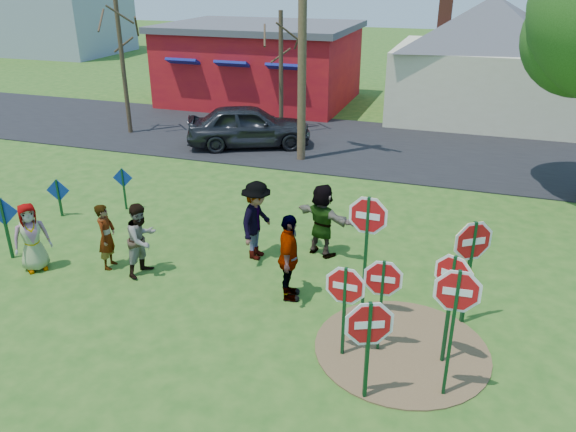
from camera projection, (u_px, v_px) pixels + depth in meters
name	position (u px, v px, depth m)	size (l,w,h in m)	color
ground	(205.00, 283.00, 12.52)	(120.00, 120.00, 0.00)	#245217
road	(332.00, 143.00, 22.49)	(120.00, 7.50, 0.04)	black
dirt_patch	(401.00, 349.00, 10.34)	(3.20, 3.20, 0.03)	brown
red_building	(261.00, 63.00, 28.92)	(9.40, 7.69, 3.90)	maroon
cream_house	(488.00, 53.00, 25.36)	(9.40, 9.40, 6.50)	beige
distant_building	(52.00, 1.00, 45.02)	(10.00, 8.00, 8.00)	#8C939E
stop_sign_a	(345.00, 293.00, 9.69)	(0.97, 0.07, 1.93)	#103E1E
stop_sign_b	(367.00, 228.00, 10.40)	(1.01, 0.07, 2.78)	#103E1E
stop_sign_c	(455.00, 305.00, 8.56)	(0.99, 0.08, 2.47)	#103E1E
stop_sign_d	(472.00, 249.00, 10.46)	(0.91, 0.63, 2.34)	#103E1E
stop_sign_e	(369.00, 331.00, 8.67)	(0.98, 0.45, 1.97)	#103E1E
stop_sign_f	(452.00, 284.00, 9.38)	(0.88, 0.42, 2.26)	#103E1E
stop_sign_g	(382.00, 286.00, 9.80)	(0.94, 0.10, 1.97)	#103E1E
blue_diamond_b	(5.00, 221.00, 13.22)	(0.67, 0.27, 1.57)	#103E1E
blue_diamond_c	(59.00, 194.00, 15.65)	(0.65, 0.18, 1.11)	#103E1E
blue_diamond_d	(123.00, 184.00, 16.06)	(0.57, 0.15, 1.26)	#103E1E
person_a	(31.00, 237.00, 12.78)	(0.80, 0.52, 1.65)	#3F4E87
person_b	(107.00, 236.00, 12.90)	(0.58, 0.38, 1.58)	#237468
person_c	(142.00, 239.00, 12.61)	(0.83, 0.65, 1.72)	#965D3B
person_d	(257.00, 221.00, 13.27)	(1.25, 0.72, 1.94)	#343439
person_e	(289.00, 258.00, 11.59)	(1.12, 0.47, 1.91)	#582C5E
person_f	(322.00, 220.00, 13.44)	(1.69, 0.54, 1.82)	#215133
suv	(249.00, 126.00, 21.73)	(1.92, 4.76, 1.62)	#323137
utility_pole	(303.00, 14.00, 18.52)	(2.28, 0.83, 9.62)	#4C3823
bare_tree_west	(120.00, 42.00, 22.38)	(1.80, 1.80, 5.78)	#382819
bare_tree_east	(281.00, 55.00, 22.85)	(1.80, 1.80, 4.92)	#382819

